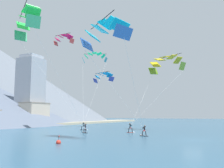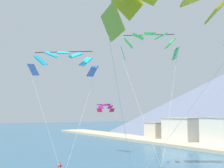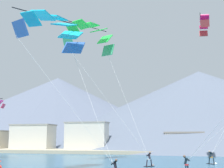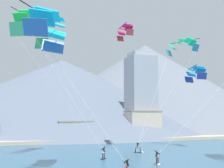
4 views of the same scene
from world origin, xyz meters
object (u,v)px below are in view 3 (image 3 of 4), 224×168
(parafoil_kite_mid_center, at_px, (90,34))
(parafoil_kite_near_lead, at_px, (52,27))
(kitesurfer_mid_center, at_px, (150,162))
(kitesurfer_near_trail, at_px, (186,168))
(parafoil_kite_distant_mid_solo, at_px, (204,23))
(kitesurfer_far_left, at_px, (212,160))

(parafoil_kite_mid_center, bearing_deg, parafoil_kite_near_lead, -88.48)
(kitesurfer_mid_center, distance_m, parafoil_kite_near_lead, 19.02)
(kitesurfer_near_trail, distance_m, kitesurfer_mid_center, 8.40)
(parafoil_kite_mid_center, relative_size, parafoil_kite_distant_mid_solo, 3.62)
(kitesurfer_near_trail, bearing_deg, kitesurfer_mid_center, 119.18)
(kitesurfer_far_left, height_order, parafoil_kite_near_lead, parafoil_kite_near_lead)
(kitesurfer_mid_center, distance_m, parafoil_kite_distant_mid_solo, 24.74)
(kitesurfer_far_left, height_order, parafoil_kite_mid_center, parafoil_kite_mid_center)
(kitesurfer_far_left, distance_m, parafoil_kite_near_lead, 25.65)
(parafoil_kite_near_lead, bearing_deg, kitesurfer_far_left, 40.42)
(parafoil_kite_near_lead, bearing_deg, parafoil_kite_mid_center, 91.52)
(parafoil_kite_near_lead, xyz_separation_m, parafoil_kite_distant_mid_solo, (16.63, 20.20, 6.55))
(parafoil_kite_mid_center, bearing_deg, kitesurfer_near_trail, -43.27)
(kitesurfer_mid_center, bearing_deg, parafoil_kite_near_lead, -134.70)
(parafoil_kite_near_lead, bearing_deg, kitesurfer_near_trail, 7.44)
(kitesurfer_far_left, relative_size, parafoil_kite_near_lead, 0.12)
(kitesurfer_far_left, bearing_deg, parafoil_kite_distant_mid_solo, 87.07)
(kitesurfer_near_trail, xyz_separation_m, kitesurfer_far_left, (3.27, 12.18, -0.00))
(kitesurfer_mid_center, bearing_deg, kitesurfer_far_left, 33.37)
(kitesurfer_mid_center, relative_size, parafoil_kite_mid_center, 0.09)
(kitesurfer_far_left, height_order, parafoil_kite_distant_mid_solo, parafoil_kite_distant_mid_solo)
(kitesurfer_near_trail, distance_m, parafoil_kite_distant_mid_solo, 27.97)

